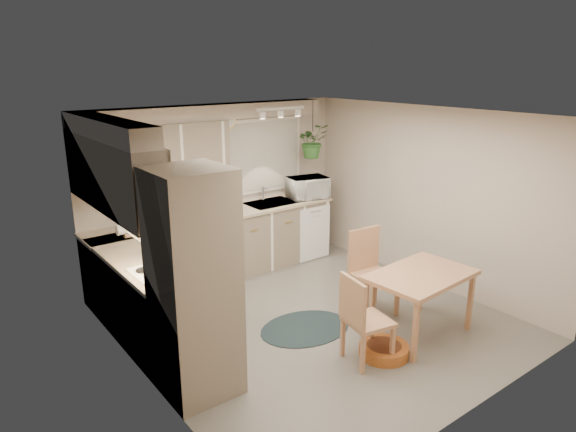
% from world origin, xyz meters
% --- Properties ---
extents(floor, '(4.20, 4.20, 0.00)m').
position_xyz_m(floor, '(0.00, 0.00, 0.00)').
color(floor, '#69655C').
rests_on(floor, ground).
extents(ceiling, '(4.20, 4.20, 0.00)m').
position_xyz_m(ceiling, '(0.00, 0.00, 2.40)').
color(ceiling, white).
rests_on(ceiling, wall_back).
extents(wall_back, '(4.00, 0.04, 2.40)m').
position_xyz_m(wall_back, '(0.00, 2.10, 1.20)').
color(wall_back, '#B6A696').
rests_on(wall_back, floor).
extents(wall_front, '(4.00, 0.04, 2.40)m').
position_xyz_m(wall_front, '(0.00, -2.10, 1.20)').
color(wall_front, '#B6A696').
rests_on(wall_front, floor).
extents(wall_left, '(0.04, 4.20, 2.40)m').
position_xyz_m(wall_left, '(-2.00, 0.00, 1.20)').
color(wall_left, '#B6A696').
rests_on(wall_left, floor).
extents(wall_right, '(0.04, 4.20, 2.40)m').
position_xyz_m(wall_right, '(2.00, 0.00, 1.20)').
color(wall_right, '#B6A696').
rests_on(wall_right, floor).
extents(base_cab_left, '(0.60, 1.85, 0.90)m').
position_xyz_m(base_cab_left, '(-1.70, 0.88, 0.45)').
color(base_cab_left, gray).
rests_on(base_cab_left, floor).
extents(base_cab_back, '(3.60, 0.60, 0.90)m').
position_xyz_m(base_cab_back, '(-0.20, 1.80, 0.45)').
color(base_cab_back, gray).
rests_on(base_cab_back, floor).
extents(counter_left, '(0.64, 1.89, 0.04)m').
position_xyz_m(counter_left, '(-1.69, 0.88, 0.92)').
color(counter_left, '#C7B091').
rests_on(counter_left, base_cab_left).
extents(counter_back, '(3.64, 0.64, 0.04)m').
position_xyz_m(counter_back, '(-0.20, 1.79, 0.92)').
color(counter_back, '#C7B091').
rests_on(counter_back, base_cab_back).
extents(oven_stack, '(0.65, 0.65, 2.10)m').
position_xyz_m(oven_stack, '(-1.68, -0.38, 1.05)').
color(oven_stack, gray).
rests_on(oven_stack, floor).
extents(wall_oven_face, '(0.02, 0.56, 0.58)m').
position_xyz_m(wall_oven_face, '(-1.35, -0.38, 1.05)').
color(wall_oven_face, white).
rests_on(wall_oven_face, oven_stack).
extents(upper_cab_left, '(0.35, 2.00, 0.75)m').
position_xyz_m(upper_cab_left, '(-1.82, 1.00, 1.83)').
color(upper_cab_left, gray).
rests_on(upper_cab_left, wall_left).
extents(upper_cab_back, '(2.00, 0.35, 0.75)m').
position_xyz_m(upper_cab_back, '(-1.00, 1.93, 1.83)').
color(upper_cab_back, gray).
rests_on(upper_cab_back, wall_back).
extents(soffit_left, '(0.30, 2.00, 0.20)m').
position_xyz_m(soffit_left, '(-1.85, 1.00, 2.30)').
color(soffit_left, '#B6A696').
rests_on(soffit_left, wall_left).
extents(soffit_back, '(3.60, 0.30, 0.20)m').
position_xyz_m(soffit_back, '(-0.20, 1.95, 2.30)').
color(soffit_back, '#B6A696').
rests_on(soffit_back, wall_back).
extents(cooktop, '(0.52, 0.58, 0.02)m').
position_xyz_m(cooktop, '(-1.68, 0.30, 0.94)').
color(cooktop, white).
rests_on(cooktop, counter_left).
extents(range_hood, '(0.40, 0.60, 0.14)m').
position_xyz_m(range_hood, '(-1.70, 0.30, 1.40)').
color(range_hood, white).
rests_on(range_hood, upper_cab_left).
extents(window_blinds, '(1.40, 0.02, 1.00)m').
position_xyz_m(window_blinds, '(0.70, 2.07, 1.60)').
color(window_blinds, beige).
rests_on(window_blinds, wall_back).
extents(window_frame, '(1.50, 0.02, 1.10)m').
position_xyz_m(window_frame, '(0.70, 2.08, 1.60)').
color(window_frame, white).
rests_on(window_frame, wall_back).
extents(sink, '(0.70, 0.48, 0.10)m').
position_xyz_m(sink, '(0.70, 1.80, 0.90)').
color(sink, '#A3A5AA').
rests_on(sink, counter_back).
extents(dishwasher_front, '(0.58, 0.02, 0.83)m').
position_xyz_m(dishwasher_front, '(1.30, 1.49, 0.42)').
color(dishwasher_front, white).
rests_on(dishwasher_front, base_cab_back).
extents(track_light_bar, '(0.80, 0.04, 0.04)m').
position_xyz_m(track_light_bar, '(0.70, 1.55, 2.33)').
color(track_light_bar, white).
rests_on(track_light_bar, ceiling).
extents(wall_clock, '(0.30, 0.03, 0.30)m').
position_xyz_m(wall_clock, '(0.15, 2.07, 2.18)').
color(wall_clock, '#EBD353').
rests_on(wall_clock, wall_back).
extents(dining_table, '(1.21, 0.85, 0.73)m').
position_xyz_m(dining_table, '(0.76, -0.94, 0.37)').
color(dining_table, '#AB7C55').
rests_on(dining_table, floor).
extents(chair_left, '(0.51, 0.51, 0.94)m').
position_xyz_m(chair_left, '(-0.08, -0.98, 0.47)').
color(chair_left, '#AB7C55').
rests_on(chair_left, floor).
extents(chair_back, '(0.52, 0.52, 1.03)m').
position_xyz_m(chair_back, '(0.73, -0.29, 0.51)').
color(chair_back, '#AB7C55').
rests_on(chair_back, floor).
extents(braided_rug, '(1.17, 0.94, 0.01)m').
position_xyz_m(braided_rug, '(-0.18, -0.10, 0.01)').
color(braided_rug, black).
rests_on(braided_rug, floor).
extents(pet_bed, '(0.64, 0.64, 0.12)m').
position_xyz_m(pet_bed, '(0.12, -1.03, 0.06)').
color(pet_bed, '#B76C24').
rests_on(pet_bed, floor).
extents(microwave, '(0.64, 0.44, 0.40)m').
position_xyz_m(microwave, '(1.32, 1.70, 1.14)').
color(microwave, white).
rests_on(microwave, counter_back).
extents(soap_bottle, '(0.11, 0.18, 0.08)m').
position_xyz_m(soap_bottle, '(0.16, 1.95, 0.98)').
color(soap_bottle, white).
rests_on(soap_bottle, counter_back).
extents(hanging_plant, '(0.57, 0.61, 0.40)m').
position_xyz_m(hanging_plant, '(1.40, 1.70, 1.75)').
color(hanging_plant, '#2D5E25').
rests_on(hanging_plant, ceiling).
extents(coffee_maker, '(0.19, 0.23, 0.33)m').
position_xyz_m(coffee_maker, '(-0.96, 1.80, 1.10)').
color(coffee_maker, black).
rests_on(coffee_maker, counter_back).
extents(toaster, '(0.31, 0.22, 0.17)m').
position_xyz_m(toaster, '(-0.55, 1.82, 1.02)').
color(toaster, '#A3A5AA').
rests_on(toaster, counter_back).
extents(knife_block, '(0.11, 0.11, 0.22)m').
position_xyz_m(knife_block, '(-0.25, 1.85, 1.05)').
color(knife_block, '#AB7C55').
rests_on(knife_block, counter_back).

